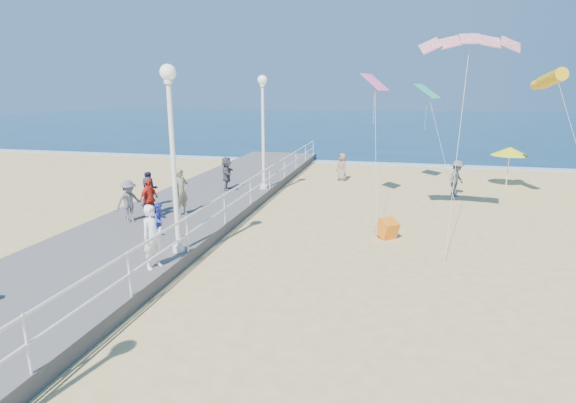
% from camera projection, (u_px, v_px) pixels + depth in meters
% --- Properties ---
extents(ground, '(160.00, 160.00, 0.00)m').
position_uv_depth(ground, '(361.00, 281.00, 12.18)').
color(ground, '#DEBC74').
rests_on(ground, ground).
extents(ocean, '(160.00, 90.00, 0.05)m').
position_uv_depth(ocean, '(390.00, 122.00, 73.60)').
color(ocean, '#0C2D49').
rests_on(ocean, ground).
extents(surf_line, '(160.00, 1.20, 0.04)m').
position_uv_depth(surf_line, '(383.00, 164.00, 31.54)').
color(surf_line, white).
rests_on(surf_line, ground).
extents(boardwalk, '(5.00, 44.00, 0.40)m').
position_uv_depth(boardwalk, '(115.00, 252.00, 13.79)').
color(boardwalk, '#66615D').
rests_on(boardwalk, ground).
extents(railing, '(0.05, 42.00, 0.55)m').
position_uv_depth(railing, '(187.00, 224.00, 13.00)').
color(railing, white).
rests_on(railing, boardwalk).
extents(lamp_post_mid, '(0.44, 0.44, 5.32)m').
position_uv_depth(lamp_post_mid, '(172.00, 141.00, 12.49)').
color(lamp_post_mid, white).
rests_on(lamp_post_mid, boardwalk).
extents(lamp_post_far, '(0.44, 0.44, 5.32)m').
position_uv_depth(lamp_post_far, '(263.00, 121.00, 20.99)').
color(lamp_post_far, white).
rests_on(lamp_post_far, boardwalk).
extents(woman_holding_toddler, '(0.62, 0.74, 1.74)m').
position_uv_depth(woman_holding_toddler, '(153.00, 237.00, 11.85)').
color(woman_holding_toddler, white).
rests_on(woman_holding_toddler, boardwalk).
extents(toddler_held, '(0.48, 0.53, 0.90)m').
position_uv_depth(toddler_held, '(160.00, 220.00, 11.86)').
color(toddler_held, '#313AB8').
rests_on(toddler_held, boardwalk).
extents(spectator_2, '(1.01, 1.14, 1.53)m').
position_uv_depth(spectator_2, '(129.00, 201.00, 16.06)').
color(spectator_2, slate).
rests_on(spectator_2, boardwalk).
extents(spectator_3, '(0.55, 0.95, 1.52)m').
position_uv_depth(spectator_3, '(149.00, 199.00, 16.45)').
color(spectator_3, red).
rests_on(spectator_3, boardwalk).
extents(spectator_4, '(0.62, 0.81, 1.49)m').
position_uv_depth(spectator_4, '(149.00, 196.00, 16.94)').
color(spectator_4, '#1B283B').
rests_on(spectator_4, boardwalk).
extents(spectator_5, '(0.83, 1.54, 1.59)m').
position_uv_depth(spectator_5, '(227.00, 173.00, 21.37)').
color(spectator_5, '#4F4F54').
rests_on(spectator_5, boardwalk).
extents(spectator_6, '(0.63, 0.77, 1.80)m').
position_uv_depth(spectator_6, '(181.00, 192.00, 16.94)').
color(spectator_6, gray).
rests_on(spectator_6, boardwalk).
extents(spectator_7, '(0.85, 0.90, 1.46)m').
position_uv_depth(spectator_7, '(150.00, 190.00, 18.09)').
color(spectator_7, '#1B1734').
rests_on(spectator_7, boardwalk).
extents(beach_walker_a, '(1.16, 1.32, 1.77)m').
position_uv_depth(beach_walker_a, '(457.00, 178.00, 21.75)').
color(beach_walker_a, '#55565A').
rests_on(beach_walker_a, ground).
extents(beach_walker_c, '(0.88, 0.91, 1.58)m').
position_uv_depth(beach_walker_c, '(342.00, 167.00, 25.61)').
color(beach_walker_c, gray).
rests_on(beach_walker_c, ground).
extents(box_kite, '(0.87, 0.90, 0.74)m').
position_uv_depth(box_kite, '(387.00, 230.00, 15.60)').
color(box_kite, '#EE3E0E').
rests_on(box_kite, ground).
extents(beach_umbrella, '(1.90, 1.90, 2.14)m').
position_uv_depth(beach_umbrella, '(510.00, 151.00, 23.68)').
color(beach_umbrella, white).
rests_on(beach_umbrella, ground).
extents(kite_parafoil, '(3.28, 0.94, 0.65)m').
position_uv_depth(kite_parafoil, '(470.00, 39.00, 14.89)').
color(kite_parafoil, red).
extents(kite_windsock, '(1.02, 2.75, 1.10)m').
position_uv_depth(kite_windsock, '(552.00, 79.00, 18.86)').
color(kite_windsock, gold).
extents(kite_diamond_pink, '(1.25, 1.38, 0.72)m').
position_uv_depth(kite_diamond_pink, '(375.00, 82.00, 19.19)').
color(kite_diamond_pink, pink).
extents(kite_diamond_green, '(1.49, 1.61, 0.75)m').
position_uv_depth(kite_diamond_green, '(427.00, 91.00, 23.32)').
color(kite_diamond_green, '#26B178').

